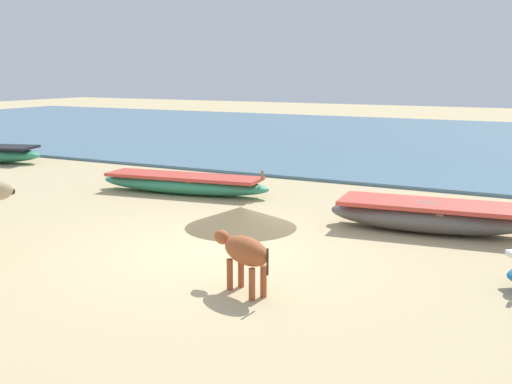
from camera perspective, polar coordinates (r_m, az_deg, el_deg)
ground at (r=9.27m, az=-4.10°, el=-5.54°), size 80.00×80.00×0.00m
sea_water at (r=24.40m, az=16.44°, el=4.52°), size 60.00×20.00×0.08m
fishing_boat_2 at (r=10.74m, az=15.41°, el=-2.09°), size 3.35×1.36×0.70m
fishing_boat_3 at (r=13.64m, az=-6.68°, el=0.81°), size 4.05×1.36×0.61m
calf_near_rust at (r=7.49m, az=-1.08°, el=-5.55°), size 1.04×0.65×0.70m
debris_pile_0 at (r=10.64m, az=-1.41°, el=-2.33°), size 2.72×2.72×0.36m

